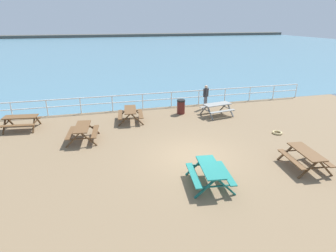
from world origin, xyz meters
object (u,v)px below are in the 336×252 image
(picnic_table_near_right, at_px, (210,171))
(picnic_table_far_left, at_px, (306,155))
(visitor, at_px, (206,95))
(picnic_table_seaward, at_px, (82,130))
(picnic_table_far_right, at_px, (130,112))
(picnic_table_near_left, at_px, (21,119))
(picnic_table_mid_centre, at_px, (217,107))
(litter_bin, at_px, (181,107))

(picnic_table_near_right, relative_size, picnic_table_far_left, 1.01)
(picnic_table_far_left, bearing_deg, visitor, 12.20)
(visitor, bearing_deg, picnic_table_near_right, -53.87)
(picnic_table_seaward, bearing_deg, picnic_table_near_right, -133.17)
(picnic_table_near_right, bearing_deg, picnic_table_far_left, -80.80)
(picnic_table_near_right, distance_m, picnic_table_far_right, 7.98)
(picnic_table_near_left, distance_m, picnic_table_near_right, 11.45)
(picnic_table_near_left, bearing_deg, picnic_table_mid_centre, 4.22)
(picnic_table_mid_centre, distance_m, picnic_table_far_right, 5.65)
(picnic_table_near_left, height_order, picnic_table_seaward, same)
(picnic_table_mid_centre, height_order, picnic_table_seaward, same)
(picnic_table_near_right, bearing_deg, litter_bin, -2.79)
(picnic_table_seaward, distance_m, litter_bin, 6.81)
(picnic_table_near_right, distance_m, picnic_table_mid_centre, 8.26)
(picnic_table_near_left, relative_size, picnic_table_near_right, 1.00)
(picnic_table_near_left, height_order, picnic_table_near_right, same)
(picnic_table_far_right, distance_m, litter_bin, 3.49)
(picnic_table_near_left, xyz_separation_m, picnic_table_mid_centre, (11.85, -0.50, 0.00))
(picnic_table_far_left, bearing_deg, picnic_table_seaward, 66.04)
(picnic_table_far_left, distance_m, picnic_table_seaward, 10.59)
(picnic_table_near_right, height_order, picnic_table_far_left, same)
(picnic_table_mid_centre, height_order, visitor, visitor)
(picnic_table_near_right, height_order, picnic_table_mid_centre, same)
(litter_bin, bearing_deg, picnic_table_seaward, -155.17)
(picnic_table_near_right, height_order, picnic_table_far_right, same)
(picnic_table_far_left, bearing_deg, picnic_table_near_right, 98.37)
(picnic_table_near_left, distance_m, picnic_table_seaward, 4.26)
(picnic_table_near_left, height_order, picnic_table_far_right, same)
(picnic_table_mid_centre, xyz_separation_m, visitor, (-0.19, 1.59, 0.36))
(visitor, height_order, litter_bin, visitor)
(picnic_table_near_right, xyz_separation_m, picnic_table_far_left, (4.39, 0.19, 0.00))
(picnic_table_seaward, bearing_deg, visitor, -60.99)
(picnic_table_seaward, xyz_separation_m, litter_bin, (6.18, 2.86, -0.10))
(picnic_table_near_left, relative_size, visitor, 1.18)
(picnic_table_mid_centre, distance_m, picnic_table_far_left, 7.28)
(picnic_table_seaward, relative_size, visitor, 1.17)
(visitor, distance_m, litter_bin, 2.19)
(picnic_table_mid_centre, relative_size, litter_bin, 2.13)
(picnic_table_mid_centre, relative_size, picnic_table_seaward, 1.05)
(litter_bin, bearing_deg, visitor, 19.34)
(picnic_table_near_right, bearing_deg, picnic_table_near_left, 52.81)
(picnic_table_seaward, xyz_separation_m, visitor, (8.20, 3.57, 0.36))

